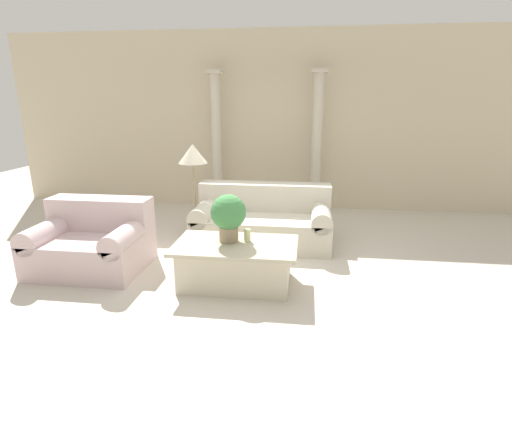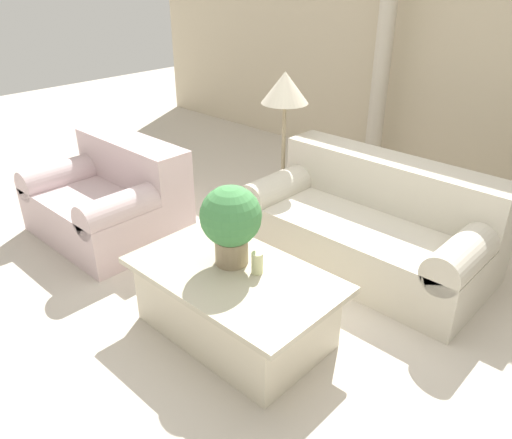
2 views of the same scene
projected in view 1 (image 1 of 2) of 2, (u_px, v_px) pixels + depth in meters
ground_plane at (248, 265)px, 5.02m from camera, size 16.00×16.00×0.00m
wall_back at (271, 122)px, 7.38m from camera, size 10.00×0.06×3.20m
sofa_long at (263, 220)px, 5.74m from camera, size 1.92×1.00×0.82m
loveseat at (93, 241)px, 4.87m from camera, size 1.28×1.00×0.82m
coffee_table at (236, 263)px, 4.44m from camera, size 1.35×0.81×0.48m
potted_plant at (228, 215)px, 4.37m from camera, size 0.39×0.39×0.53m
pillar_candle at (247, 235)px, 4.43m from camera, size 0.07×0.07×0.14m
floor_lamp at (193, 157)px, 5.71m from camera, size 0.42×0.42×1.39m
column_left at (217, 141)px, 7.26m from camera, size 0.26×0.26×2.49m
column_right at (317, 142)px, 7.04m from camera, size 0.26×0.26×2.49m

